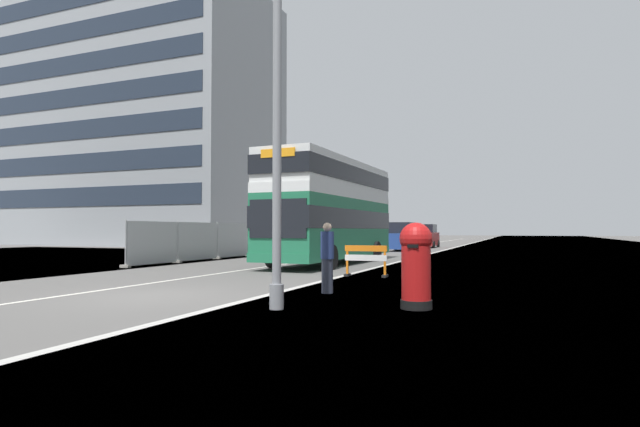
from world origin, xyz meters
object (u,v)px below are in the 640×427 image
(double_decker_bus, at_px, (331,210))
(roadworks_barrier, at_px, (366,258))
(red_pillar_postbox, at_px, (416,261))
(pedestrian_at_kerb, at_px, (327,258))
(car_receding_mid, at_px, (426,237))
(car_oncoming_near, at_px, (403,238))
(lamppost_foreground, at_px, (277,98))

(double_decker_bus, bearing_deg, roadworks_barrier, -58.58)
(double_decker_bus, height_order, red_pillar_postbox, double_decker_bus)
(double_decker_bus, bearing_deg, pedestrian_at_kerb, -69.64)
(car_receding_mid, xyz_separation_m, pedestrian_at_kerb, (3.62, -33.73, -0.09))
(double_decker_bus, xyz_separation_m, red_pillar_postbox, (6.34, -11.83, -1.59))
(red_pillar_postbox, relative_size, car_oncoming_near, 0.40)
(double_decker_bus, relative_size, pedestrian_at_kerb, 6.04)
(car_oncoming_near, distance_m, pedestrian_at_kerb, 26.33)
(lamppost_foreground, distance_m, roadworks_barrier, 8.28)
(lamppost_foreground, distance_m, red_pillar_postbox, 4.34)
(double_decker_bus, height_order, pedestrian_at_kerb, double_decker_bus)
(roadworks_barrier, bearing_deg, pedestrian_at_kerb, -84.96)
(lamppost_foreground, xyz_separation_m, car_receding_mid, (-3.60, 36.49, -3.28))
(car_receding_mid, bearing_deg, red_pillar_postbox, -80.08)
(lamppost_foreground, height_order, pedestrian_at_kerb, lamppost_foreground)
(roadworks_barrier, height_order, car_oncoming_near, car_oncoming_near)
(red_pillar_postbox, relative_size, roadworks_barrier, 1.18)
(pedestrian_at_kerb, bearing_deg, car_receding_mid, 96.13)
(pedestrian_at_kerb, bearing_deg, car_oncoming_near, 98.72)
(double_decker_bus, relative_size, red_pillar_postbox, 6.14)
(lamppost_foreground, bearing_deg, car_receding_mid, 95.64)
(lamppost_foreground, height_order, roadworks_barrier, lamppost_foreground)
(red_pillar_postbox, bearing_deg, car_oncoming_near, 103.32)
(lamppost_foreground, height_order, car_receding_mid, lamppost_foreground)
(red_pillar_postbox, height_order, car_receding_mid, car_receding_mid)
(double_decker_bus, xyz_separation_m, lamppost_foreground, (3.76, -12.95, 1.72))
(roadworks_barrier, bearing_deg, car_oncoming_near, 99.51)
(red_pillar_postbox, xyz_separation_m, roadworks_barrier, (-2.97, 6.32, -0.31))
(double_decker_bus, distance_m, car_oncoming_near, 15.91)
(pedestrian_at_kerb, bearing_deg, lamppost_foreground, -90.37)
(lamppost_foreground, distance_m, pedestrian_at_kerb, 4.35)
(double_decker_bus, relative_size, lamppost_foreground, 1.19)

